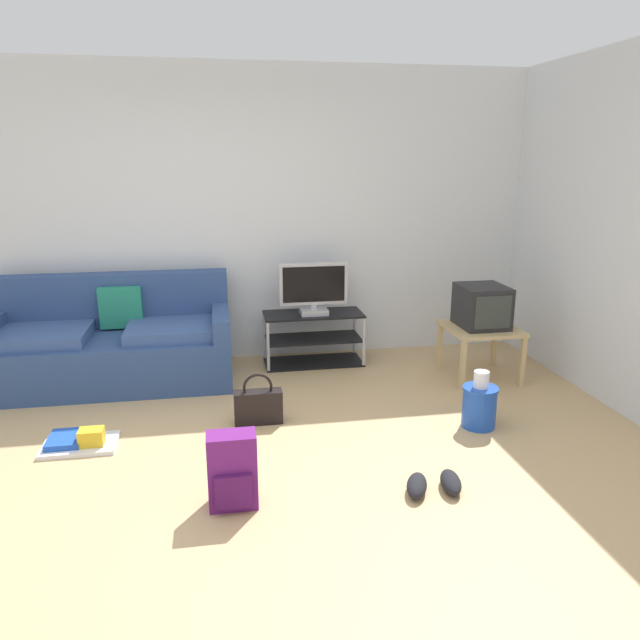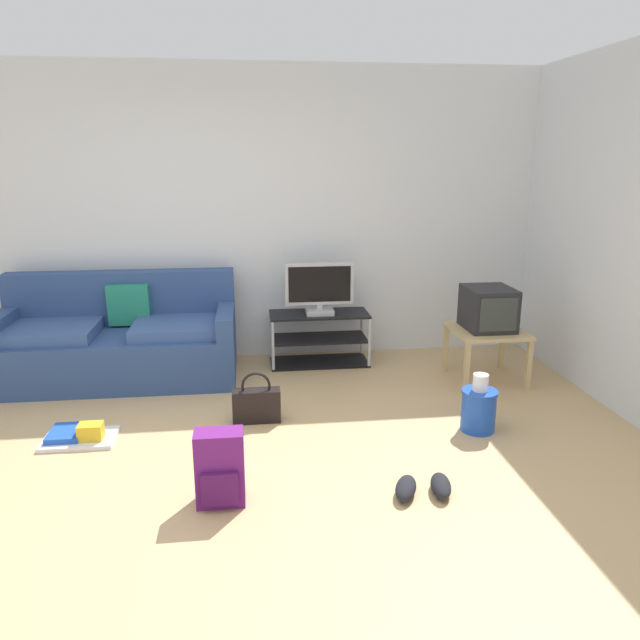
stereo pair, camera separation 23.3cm
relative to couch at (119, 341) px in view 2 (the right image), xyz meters
The scene contains 13 objects.
ground_plane 2.14m from the couch, 65.17° to the right, with size 9.00×9.80×0.02m, color tan.
wall_back 1.45m from the couch, 30.80° to the left, with size 9.00×0.10×2.70m, color silver.
wall_right 4.21m from the couch, 15.34° to the right, with size 0.10×3.60×2.70m, color silver.
couch is the anchor object (origin of this frame).
tv_stand 1.79m from the couch, ahead, with size 0.91×0.40×0.49m.
flat_tv 1.83m from the couch, ahead, with size 0.63×0.22×0.47m.
side_table 3.19m from the couch, ahead, with size 0.59×0.59×0.46m.
crt_tv 3.21m from the couch, ahead, with size 0.39×0.44×0.36m.
backpack 2.34m from the couch, 66.00° to the right, with size 0.27×0.23×0.44m.
handbag 1.60m from the couch, 42.56° to the right, with size 0.35×0.12×0.38m.
cleaning_bucket 3.08m from the couch, 27.32° to the right, with size 0.25×0.25×0.42m.
sneakers_pair 3.05m from the couch, 46.02° to the right, with size 0.40×0.29×0.09m.
floor_tray 1.28m from the couch, 92.31° to the right, with size 0.48×0.33×0.14m.
Camera 2 is at (0.25, -3.26, 1.89)m, focal length 33.66 mm.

